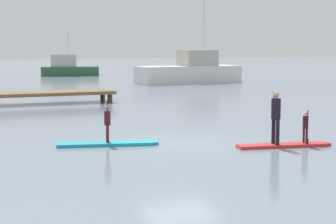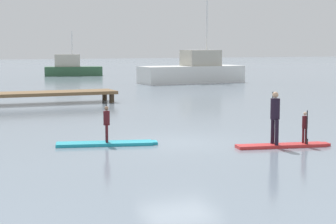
# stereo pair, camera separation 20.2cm
# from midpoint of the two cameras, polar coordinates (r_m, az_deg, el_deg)

# --- Properties ---
(ground_plane) EXTENTS (240.00, 240.00, 0.00)m
(ground_plane) POSITION_cam_midpoint_polar(r_m,az_deg,el_deg) (19.59, 1.39, -2.97)
(ground_plane) COLOR gray
(paddleboard_near) EXTENTS (3.32, 1.41, 0.10)m
(paddleboard_near) POSITION_cam_midpoint_polar(r_m,az_deg,el_deg) (19.13, -5.69, -3.08)
(paddleboard_near) COLOR #1E9EB2
(paddleboard_near) RESTS_ON ground
(paddler_child_solo) EXTENTS (0.25, 0.40, 1.31)m
(paddler_child_solo) POSITION_cam_midpoint_polar(r_m,az_deg,el_deg) (19.03, -5.70, -0.96)
(paddler_child_solo) COLOR #4C1419
(paddler_child_solo) RESTS_ON paddleboard_near
(paddleboard_far) EXTENTS (3.11, 1.08, 0.10)m
(paddleboard_far) POSITION_cam_midpoint_polar(r_m,az_deg,el_deg) (19.04, 11.44, -3.22)
(paddleboard_far) COLOR red
(paddleboard_far) RESTS_ON ground
(paddler_adult) EXTENTS (0.35, 0.52, 1.68)m
(paddler_adult) POSITION_cam_midpoint_polar(r_m,az_deg,el_deg) (18.80, 10.68, -0.22)
(paddler_adult) COLOR black
(paddler_adult) RESTS_ON paddleboard_far
(paddler_child_front) EXTENTS (0.21, 0.37, 1.08)m
(paddler_child_front) POSITION_cam_midpoint_polar(r_m,az_deg,el_deg) (19.23, 13.50, -1.32)
(paddler_child_front) COLOR #4C1419
(paddler_child_front) RESTS_ON paddleboard_far
(fishing_boat_green_midground) EXTENTS (9.29, 3.51, 7.32)m
(fishing_boat_green_midground) POSITION_cam_midpoint_polar(r_m,az_deg,el_deg) (50.54, 2.60, 4.00)
(fishing_boat_green_midground) COLOR silver
(fishing_boat_green_midground) RESTS_ON ground
(motor_boat_small_navy) EXTENTS (6.23, 2.91, 4.68)m
(motor_boat_small_navy) POSITION_cam_midpoint_polar(r_m,az_deg,el_deg) (63.00, -9.27, 4.25)
(motor_boat_small_navy) COLOR #2D5638
(motor_boat_small_navy) RESTS_ON ground
(floating_dock) EXTENTS (10.74, 2.04, 0.66)m
(floating_dock) POSITION_cam_midpoint_polar(r_m,az_deg,el_deg) (32.86, -14.19, 1.67)
(floating_dock) COLOR brown
(floating_dock) RESTS_ON ground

